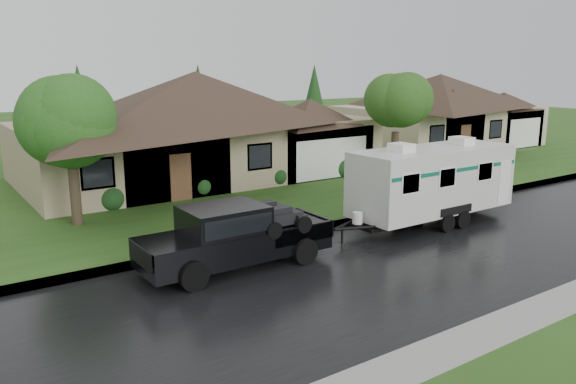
# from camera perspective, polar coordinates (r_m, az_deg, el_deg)

# --- Properties ---
(ground) EXTENTS (140.00, 140.00, 0.00)m
(ground) POSITION_cam_1_polar(r_m,az_deg,el_deg) (18.74, 4.18, -6.07)
(ground) COLOR #294C18
(ground) RESTS_ON ground
(road) EXTENTS (140.00, 8.00, 0.01)m
(road) POSITION_cam_1_polar(r_m,az_deg,el_deg) (17.32, 8.35, -7.76)
(road) COLOR black
(road) RESTS_ON ground
(curb) EXTENTS (140.00, 0.50, 0.15)m
(curb) POSITION_cam_1_polar(r_m,az_deg,el_deg) (20.43, 0.23, -4.22)
(curb) COLOR gray
(curb) RESTS_ON ground
(lawn) EXTENTS (140.00, 26.00, 0.15)m
(lawn) POSITION_cam_1_polar(r_m,az_deg,el_deg) (31.46, -13.13, 1.45)
(lawn) COLOR #294C18
(lawn) RESTS_ON ground
(house_main) EXTENTS (19.44, 10.80, 6.90)m
(house_main) POSITION_cam_1_polar(r_m,az_deg,el_deg) (30.84, -8.66, 8.02)
(house_main) COLOR gray
(house_main) RESTS_ON lawn
(house_neighbor) EXTENTS (15.12, 9.72, 6.45)m
(house_neighbor) POSITION_cam_1_polar(r_m,az_deg,el_deg) (43.78, 15.50, 8.69)
(house_neighbor) COLOR #C1B08F
(house_neighbor) RESTS_ON lawn
(tree_left_green) EXTENTS (3.34, 3.34, 5.52)m
(tree_left_green) POSITION_cam_1_polar(r_m,az_deg,el_deg) (22.06, -21.34, 6.52)
(tree_left_green) COLOR #382B1E
(tree_left_green) RESTS_ON lawn
(tree_right_green) EXTENTS (3.44, 3.44, 5.69)m
(tree_right_green) POSITION_cam_1_polar(r_m,az_deg,el_deg) (30.03, 10.97, 8.77)
(tree_right_green) COLOR #382B1E
(tree_right_green) RESTS_ON lawn
(shrub_row) EXTENTS (13.60, 1.00, 1.00)m
(shrub_row) POSITION_cam_1_polar(r_m,az_deg,el_deg) (27.13, -4.79, 1.22)
(shrub_row) COLOR #143814
(shrub_row) RESTS_ON lawn
(pickup_truck) EXTENTS (5.92, 2.25, 1.97)m
(pickup_truck) POSITION_cam_1_polar(r_m,az_deg,el_deg) (17.03, -5.66, -4.30)
(pickup_truck) COLOR black
(pickup_truck) RESTS_ON ground
(travel_trailer) EXTENTS (7.31, 2.57, 3.28)m
(travel_trailer) POSITION_cam_1_polar(r_m,az_deg,el_deg) (22.34, 14.47, 1.24)
(travel_trailer) COLOR silver
(travel_trailer) RESTS_ON ground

